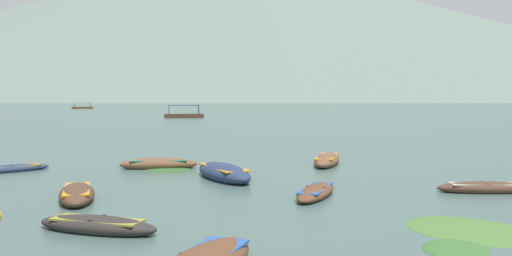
{
  "coord_description": "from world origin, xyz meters",
  "views": [
    {
      "loc": [
        -1.79,
        -5.19,
        3.28
      ],
      "look_at": [
        1.88,
        37.48,
        0.94
      ],
      "focal_mm": 36.06,
      "sensor_mm": 36.0,
      "label": 1
    }
  ],
  "objects_px": {
    "rowboat_5": "(485,188)",
    "ferry_1": "(82,108)",
    "rowboat_10": "(97,225)",
    "rowboat_7": "(77,194)",
    "rowboat_0": "(316,192)",
    "rowboat_3": "(327,160)",
    "rowboat_1": "(224,173)",
    "rowboat_8": "(10,169)",
    "ferry_0": "(184,115)",
    "rowboat_9": "(159,164)"
  },
  "relations": [
    {
      "from": "rowboat_0",
      "to": "ferry_1",
      "type": "distance_m",
      "value": 186.25
    },
    {
      "from": "rowboat_8",
      "to": "rowboat_10",
      "type": "relative_size",
      "value": 0.97
    },
    {
      "from": "rowboat_0",
      "to": "rowboat_5",
      "type": "distance_m",
      "value": 6.14
    },
    {
      "from": "rowboat_8",
      "to": "rowboat_10",
      "type": "bearing_deg",
      "value": -60.66
    },
    {
      "from": "rowboat_5",
      "to": "rowboat_8",
      "type": "relative_size",
      "value": 1.03
    },
    {
      "from": "ferry_1",
      "to": "rowboat_7",
      "type": "bearing_deg",
      "value": -76.31
    },
    {
      "from": "rowboat_7",
      "to": "ferry_0",
      "type": "relative_size",
      "value": 0.52
    },
    {
      "from": "rowboat_1",
      "to": "rowboat_5",
      "type": "bearing_deg",
      "value": -23.39
    },
    {
      "from": "ferry_0",
      "to": "rowboat_5",
      "type": "bearing_deg",
      "value": -79.19
    },
    {
      "from": "rowboat_1",
      "to": "rowboat_10",
      "type": "relative_size",
      "value": 1.38
    },
    {
      "from": "rowboat_9",
      "to": "ferry_1",
      "type": "xyz_separation_m",
      "value": [
        -45.48,
        171.32,
        0.25
      ]
    },
    {
      "from": "rowboat_3",
      "to": "rowboat_8",
      "type": "height_order",
      "value": "rowboat_3"
    },
    {
      "from": "rowboat_5",
      "to": "rowboat_10",
      "type": "bearing_deg",
      "value": -160.61
    },
    {
      "from": "ferry_1",
      "to": "rowboat_9",
      "type": "bearing_deg",
      "value": -75.13
    },
    {
      "from": "rowboat_7",
      "to": "rowboat_10",
      "type": "bearing_deg",
      "value": -69.67
    },
    {
      "from": "rowboat_7",
      "to": "ferry_0",
      "type": "bearing_deg",
      "value": 90.49
    },
    {
      "from": "rowboat_9",
      "to": "ferry_0",
      "type": "xyz_separation_m",
      "value": [
        -2.55,
        69.97,
        0.25
      ]
    },
    {
      "from": "rowboat_0",
      "to": "ferry_1",
      "type": "bearing_deg",
      "value": 106.07
    },
    {
      "from": "rowboat_1",
      "to": "ferry_1",
      "type": "height_order",
      "value": "ferry_1"
    },
    {
      "from": "rowboat_1",
      "to": "rowboat_7",
      "type": "bearing_deg",
      "value": -140.13
    },
    {
      "from": "rowboat_5",
      "to": "rowboat_7",
      "type": "xyz_separation_m",
      "value": [
        -14.12,
        -0.14,
        0.03
      ]
    },
    {
      "from": "rowboat_5",
      "to": "rowboat_9",
      "type": "distance_m",
      "value": 14.33
    },
    {
      "from": "ferry_0",
      "to": "rowboat_7",
      "type": "bearing_deg",
      "value": -89.51
    },
    {
      "from": "rowboat_0",
      "to": "rowboat_1",
      "type": "height_order",
      "value": "rowboat_1"
    },
    {
      "from": "ferry_0",
      "to": "ferry_1",
      "type": "relative_size",
      "value": 0.91
    },
    {
      "from": "rowboat_5",
      "to": "ferry_1",
      "type": "relative_size",
      "value": 0.43
    },
    {
      "from": "rowboat_3",
      "to": "rowboat_5",
      "type": "relative_size",
      "value": 1.35
    },
    {
      "from": "rowboat_0",
      "to": "rowboat_10",
      "type": "relative_size",
      "value": 1.07
    },
    {
      "from": "rowboat_0",
      "to": "rowboat_5",
      "type": "bearing_deg",
      "value": 1.66
    },
    {
      "from": "rowboat_1",
      "to": "ferry_0",
      "type": "distance_m",
      "value": 73.67
    },
    {
      "from": "rowboat_9",
      "to": "ferry_0",
      "type": "bearing_deg",
      "value": 92.09
    },
    {
      "from": "rowboat_1",
      "to": "rowboat_3",
      "type": "distance_m",
      "value": 6.92
    },
    {
      "from": "rowboat_10",
      "to": "ferry_0",
      "type": "relative_size",
      "value": 0.47
    },
    {
      "from": "rowboat_9",
      "to": "rowboat_5",
      "type": "bearing_deg",
      "value": -31.42
    },
    {
      "from": "rowboat_5",
      "to": "ferry_0",
      "type": "xyz_separation_m",
      "value": [
        -14.78,
        77.44,
        0.3
      ]
    },
    {
      "from": "rowboat_0",
      "to": "rowboat_1",
      "type": "distance_m",
      "value": 5.16
    },
    {
      "from": "rowboat_0",
      "to": "rowboat_3",
      "type": "bearing_deg",
      "value": 74.72
    },
    {
      "from": "rowboat_3",
      "to": "rowboat_10",
      "type": "distance_m",
      "value": 15.44
    },
    {
      "from": "rowboat_7",
      "to": "rowboat_10",
      "type": "relative_size",
      "value": 1.1
    },
    {
      "from": "ferry_1",
      "to": "rowboat_5",
      "type": "bearing_deg",
      "value": -72.11
    },
    {
      "from": "rowboat_7",
      "to": "rowboat_10",
      "type": "xyz_separation_m",
      "value": [
        1.58,
        -4.27,
        -0.03
      ]
    },
    {
      "from": "rowboat_5",
      "to": "ferry_1",
      "type": "height_order",
      "value": "ferry_1"
    },
    {
      "from": "rowboat_1",
      "to": "rowboat_10",
      "type": "xyz_separation_m",
      "value": [
        -3.35,
        -8.39,
        -0.09
      ]
    },
    {
      "from": "rowboat_9",
      "to": "ferry_1",
      "type": "height_order",
      "value": "ferry_1"
    },
    {
      "from": "rowboat_0",
      "to": "rowboat_1",
      "type": "xyz_separation_m",
      "value": [
        -3.06,
        4.16,
        0.11
      ]
    },
    {
      "from": "rowboat_3",
      "to": "ferry_1",
      "type": "bearing_deg",
      "value": 107.54
    },
    {
      "from": "rowboat_0",
      "to": "ferry_0",
      "type": "height_order",
      "value": "ferry_0"
    },
    {
      "from": "rowboat_8",
      "to": "rowboat_10",
      "type": "distance_m",
      "value": 12.96
    },
    {
      "from": "rowboat_9",
      "to": "ferry_1",
      "type": "relative_size",
      "value": 0.47
    },
    {
      "from": "rowboat_7",
      "to": "rowboat_1",
      "type": "bearing_deg",
      "value": 39.87
    }
  ]
}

